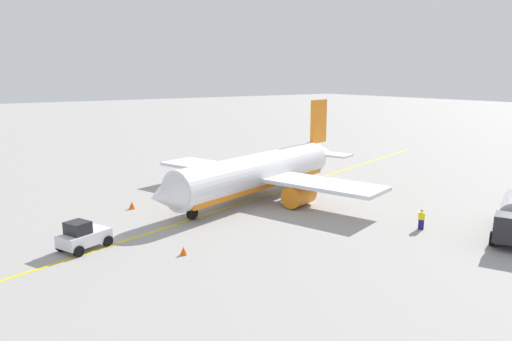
{
  "coord_description": "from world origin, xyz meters",
  "views": [
    {
      "loc": [
        28.1,
        39.94,
        12.73
      ],
      "look_at": [
        0.0,
        0.0,
        3.0
      ],
      "focal_mm": 33.95,
      "sensor_mm": 36.0,
      "label": 1
    }
  ],
  "objects_px": {
    "safety_cone_wingtip": "(132,205)",
    "safety_cone_nose": "(184,251)",
    "refueling_worker": "(421,220)",
    "airplane": "(259,173)",
    "pushback_tug": "(83,236)"
  },
  "relations": [
    {
      "from": "refueling_worker",
      "to": "pushback_tug",
      "type": "bearing_deg",
      "value": -25.16
    },
    {
      "from": "pushback_tug",
      "to": "safety_cone_wingtip",
      "type": "height_order",
      "value": "pushback_tug"
    },
    {
      "from": "pushback_tug",
      "to": "safety_cone_wingtip",
      "type": "bearing_deg",
      "value": -129.54
    },
    {
      "from": "safety_cone_nose",
      "to": "safety_cone_wingtip",
      "type": "relative_size",
      "value": 0.84
    },
    {
      "from": "airplane",
      "to": "pushback_tug",
      "type": "relative_size",
      "value": 7.03
    },
    {
      "from": "pushback_tug",
      "to": "safety_cone_nose",
      "type": "xyz_separation_m",
      "value": [
        -5.53,
        5.33,
        -0.71
      ]
    },
    {
      "from": "safety_cone_wingtip",
      "to": "safety_cone_nose",
      "type": "bearing_deg",
      "value": 83.99
    },
    {
      "from": "airplane",
      "to": "safety_cone_wingtip",
      "type": "relative_size",
      "value": 39.73
    },
    {
      "from": "pushback_tug",
      "to": "safety_cone_nose",
      "type": "bearing_deg",
      "value": 136.02
    },
    {
      "from": "safety_cone_nose",
      "to": "safety_cone_wingtip",
      "type": "bearing_deg",
      "value": -96.01
    },
    {
      "from": "pushback_tug",
      "to": "safety_cone_nose",
      "type": "distance_m",
      "value": 7.71
    },
    {
      "from": "refueling_worker",
      "to": "safety_cone_nose",
      "type": "bearing_deg",
      "value": -18.01
    },
    {
      "from": "pushback_tug",
      "to": "safety_cone_nose",
      "type": "height_order",
      "value": "pushback_tug"
    },
    {
      "from": "airplane",
      "to": "safety_cone_nose",
      "type": "height_order",
      "value": "airplane"
    },
    {
      "from": "airplane",
      "to": "safety_cone_wingtip",
      "type": "bearing_deg",
      "value": -16.08
    }
  ]
}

